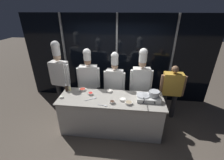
# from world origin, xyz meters

# --- Properties ---
(ground_plane) EXTENTS (24.00, 24.00, 0.00)m
(ground_plane) POSITION_xyz_m (0.00, 0.00, 0.00)
(ground_plane) COLOR brown
(window_wall_back) EXTENTS (5.83, 0.09, 2.70)m
(window_wall_back) POSITION_xyz_m (0.00, 1.54, 1.35)
(window_wall_back) COLOR black
(window_wall_back) RESTS_ON ground_plane
(demo_counter) EXTENTS (2.46, 0.81, 0.91)m
(demo_counter) POSITION_xyz_m (0.00, 0.00, 0.46)
(demo_counter) COLOR beige
(demo_counter) RESTS_ON ground_plane
(portable_stove) EXTENTS (0.52, 0.38, 0.10)m
(portable_stove) POSITION_xyz_m (0.86, 0.04, 0.96)
(portable_stove) COLOR silver
(portable_stove) RESTS_ON demo_counter
(frying_pan) EXTENTS (0.31, 0.53, 0.04)m
(frying_pan) POSITION_xyz_m (0.74, 0.03, 1.03)
(frying_pan) COLOR #ADAFB5
(frying_pan) RESTS_ON portable_stove
(stock_pot) EXTENTS (0.26, 0.23, 0.12)m
(stock_pot) POSITION_xyz_m (0.98, 0.04, 1.08)
(stock_pot) COLOR #B7BABF
(stock_pot) RESTS_ON portable_stove
(squeeze_bottle_oil) EXTENTS (0.06, 0.06, 0.17)m
(squeeze_bottle_oil) POSITION_xyz_m (-1.08, 0.24, 0.99)
(squeeze_bottle_oil) COLOR beige
(squeeze_bottle_oil) RESTS_ON demo_counter
(squeeze_bottle_soy) EXTENTS (0.06, 0.06, 0.20)m
(squeeze_bottle_soy) POSITION_xyz_m (-1.15, 0.20, 1.00)
(squeeze_bottle_soy) COLOR #332319
(squeeze_bottle_soy) RESTS_ON demo_counter
(prep_bowl_bean_sprouts) EXTENTS (0.09, 0.09, 0.04)m
(prep_bowl_bean_sprouts) POSITION_xyz_m (-1.15, -0.12, 0.93)
(prep_bowl_bean_sprouts) COLOR silver
(prep_bowl_bean_sprouts) RESTS_ON demo_counter
(prep_bowl_rice) EXTENTS (0.15, 0.15, 0.05)m
(prep_bowl_rice) POSITION_xyz_m (0.28, -0.07, 0.94)
(prep_bowl_rice) COLOR silver
(prep_bowl_rice) RESTS_ON demo_counter
(prep_bowl_mushrooms) EXTENTS (0.17, 0.17, 0.05)m
(prep_bowl_mushrooms) POSITION_xyz_m (0.42, -0.19, 0.94)
(prep_bowl_mushrooms) COLOR silver
(prep_bowl_mushrooms) RESTS_ON demo_counter
(prep_bowl_bell_pepper) EXTENTS (0.13, 0.13, 0.05)m
(prep_bowl_bell_pepper) POSITION_xyz_m (-0.51, 0.10, 0.94)
(prep_bowl_bell_pepper) COLOR silver
(prep_bowl_bell_pepper) RESTS_ON demo_counter
(prep_bowl_soy_glaze) EXTENTS (0.12, 0.12, 0.05)m
(prep_bowl_soy_glaze) POSITION_xyz_m (0.06, -0.20, 0.94)
(prep_bowl_soy_glaze) COLOR silver
(prep_bowl_soy_glaze) RESTS_ON demo_counter
(prep_bowl_onion) EXTENTS (0.15, 0.15, 0.04)m
(prep_bowl_onion) POSITION_xyz_m (-0.07, 0.29, 0.94)
(prep_bowl_onion) COLOR silver
(prep_bowl_onion) RESTS_ON demo_counter
(prep_bowl_chili_flakes) EXTENTS (0.17, 0.17, 0.05)m
(prep_bowl_chili_flakes) POSITION_xyz_m (-0.76, 0.28, 0.94)
(prep_bowl_chili_flakes) COLOR silver
(prep_bowl_chili_flakes) RESTS_ON demo_counter
(serving_spoon_slotted) EXTENTS (0.25, 0.18, 0.02)m
(serving_spoon_slotted) POSITION_xyz_m (-0.40, -0.07, 0.92)
(serving_spoon_slotted) COLOR #B2B5BA
(serving_spoon_slotted) RESTS_ON demo_counter
(serving_spoon_solid) EXTENTS (0.22, 0.06, 0.02)m
(serving_spoon_solid) POSITION_xyz_m (-0.10, -0.32, 0.92)
(serving_spoon_solid) COLOR #B2B5BA
(serving_spoon_solid) RESTS_ON demo_counter
(chef_head) EXTENTS (0.61, 0.32, 2.07)m
(chef_head) POSITION_xyz_m (-1.52, 0.70, 1.18)
(chef_head) COLOR #232326
(chef_head) RESTS_ON ground_plane
(chef_sous) EXTENTS (0.63, 0.30, 1.87)m
(chef_sous) POSITION_xyz_m (-0.72, 0.77, 1.06)
(chef_sous) COLOR #232326
(chef_sous) RESTS_ON ground_plane
(chef_line) EXTENTS (0.59, 0.29, 1.81)m
(chef_line) POSITION_xyz_m (0.02, 0.73, 1.01)
(chef_line) COLOR #2D3856
(chef_line) RESTS_ON ground_plane
(chef_pastry) EXTENTS (0.59, 0.25, 1.93)m
(chef_pastry) POSITION_xyz_m (0.73, 0.72, 1.10)
(chef_pastry) COLOR #4C4C51
(chef_pastry) RESTS_ON ground_plane
(person_guest) EXTENTS (0.63, 0.26, 1.53)m
(person_guest) POSITION_xyz_m (1.53, 0.65, 0.92)
(person_guest) COLOR #232326
(person_guest) RESTS_ON ground_plane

